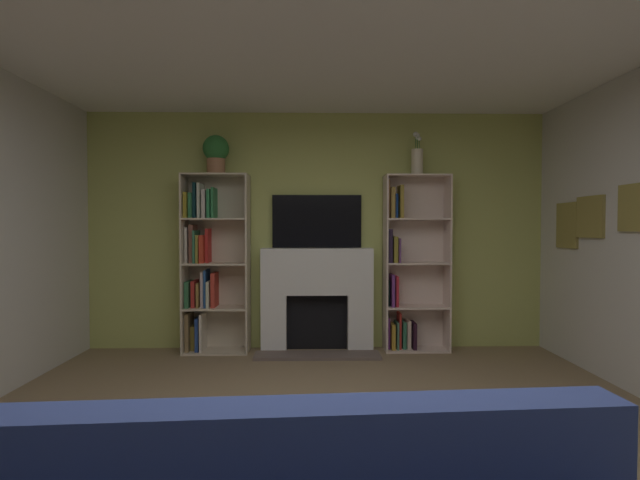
{
  "coord_description": "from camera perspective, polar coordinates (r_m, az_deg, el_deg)",
  "views": [
    {
      "loc": [
        -0.07,
        -2.34,
        1.36
      ],
      "look_at": [
        0.0,
        1.15,
        1.26
      ],
      "focal_mm": 26.05,
      "sensor_mm": 36.0,
      "label": 1
    }
  ],
  "objects": [
    {
      "name": "coffee_table",
      "position": [
        2.12,
        -5.51,
        -25.75
      ],
      "size": [
        0.86,
        0.54,
        0.45
      ],
      "color": "#836D55",
      "rests_on": "ground_plane"
    },
    {
      "name": "wall_back_accent",
      "position": [
        5.25,
        -0.4,
        1.13
      ],
      "size": [
        5.22,
        0.06,
        2.64
      ],
      "primitive_type": "cube",
      "color": "#BBC365",
      "rests_on": "ground_plane"
    },
    {
      "name": "potted_plant",
      "position": [
        5.23,
        -12.66,
        10.46
      ],
      "size": [
        0.28,
        0.28,
        0.42
      ],
      "color": "#AF7651",
      "rests_on": "bookshelf_left"
    },
    {
      "name": "fireplace",
      "position": [
        5.15,
        -0.37,
        -6.88
      ],
      "size": [
        1.32,
        0.54,
        1.13
      ],
      "color": "white",
      "rests_on": "ground_plane"
    },
    {
      "name": "vase_with_flowers",
      "position": [
        5.25,
        11.84,
        9.64
      ],
      "size": [
        0.13,
        0.13,
        0.48
      ],
      "color": "beige",
      "rests_on": "bookshelf_right"
    },
    {
      "name": "tv",
      "position": [
        5.19,
        -0.39,
        2.3
      ],
      "size": [
        0.99,
        0.06,
        0.59
      ],
      "primitive_type": "cube",
      "color": "black",
      "rests_on": "fireplace"
    },
    {
      "name": "bookshelf_left",
      "position": [
        5.23,
        -13.51,
        -2.79
      ],
      "size": [
        0.7,
        0.33,
        1.93
      ],
      "color": "beige",
      "rests_on": "ground_plane"
    },
    {
      "name": "bookshelf_right",
      "position": [
        5.25,
        10.78,
        -3.33
      ],
      "size": [
        0.7,
        0.29,
        1.93
      ],
      "color": "beige",
      "rests_on": "ground_plane"
    }
  ]
}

